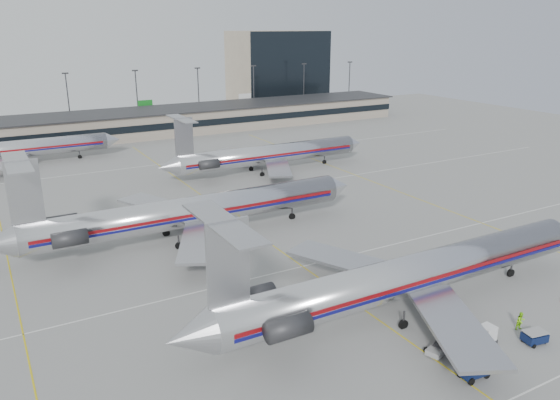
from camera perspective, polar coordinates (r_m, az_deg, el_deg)
ground at (r=57.02m, az=7.72°, el=-10.58°), size 260.00×260.00×0.00m
apron_markings at (r=64.37m, az=2.37°, el=-6.94°), size 160.00×0.15×0.02m
terminal at (r=143.01m, az=-16.56°, el=7.53°), size 162.00×17.00×6.25m
light_mast_row at (r=155.82m, az=-17.96°, el=10.23°), size 163.60×0.40×15.28m
distant_building at (r=192.17m, az=-0.32°, el=13.54°), size 30.00×20.00×25.00m
jet_foreground at (r=54.72m, az=12.92°, el=-7.75°), size 49.58×29.19×12.98m
jet_second_row at (r=71.94m, az=-9.73°, el=-1.23°), size 49.81×29.33×13.04m
jet_third_row at (r=104.11m, az=-1.52°, el=4.78°), size 43.38×26.69×11.86m
jet_back_row at (r=121.31m, az=-26.42°, el=4.74°), size 41.98×25.82×11.48m
tug_center at (r=47.95m, az=19.54°, el=-16.28°), size 2.52×1.40×1.98m
cart_inner at (r=54.74m, az=25.06°, el=-12.83°), size 2.20×1.69×1.14m
cart_outer at (r=49.68m, az=18.77°, el=-15.28°), size 2.15×1.56×1.16m
uld_container at (r=53.02m, az=20.80°, el=-13.00°), size 1.64×1.39×1.66m
belt_loader at (r=50.79m, az=16.61°, el=-14.31°), size 4.28×2.25×2.19m
ramp_worker_near at (r=52.34m, az=17.07°, el=-12.85°), size 0.79×0.83×1.92m
ramp_worker_far at (r=56.25m, az=23.86°, el=-11.48°), size 0.93×0.77×1.75m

